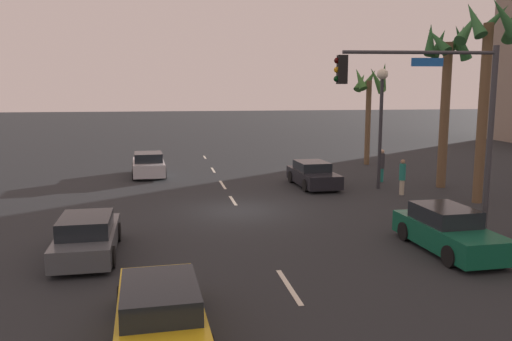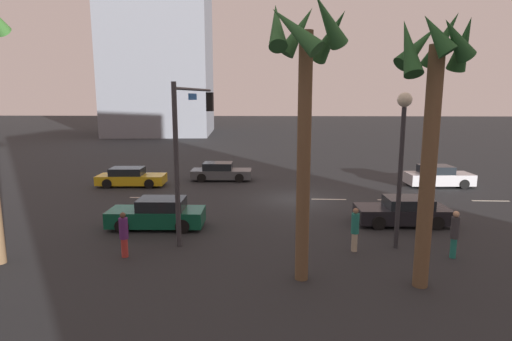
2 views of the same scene
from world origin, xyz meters
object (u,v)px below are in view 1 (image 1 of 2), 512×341
object	(u,v)px
palm_tree_3	(446,69)
pedestrian_2	(402,176)
car_3	(87,237)
palm_tree_2	(488,56)
palm_tree_0	(370,89)
traffic_signal	(440,108)
car_1	(160,312)
car_4	(149,165)
streetlamp	(381,105)
car_2	(313,175)
car_0	(447,231)
pedestrian_1	(382,164)

from	to	relation	value
palm_tree_3	pedestrian_2	bearing A→B (deg)	-62.30
car_3	palm_tree_2	xyz separation A→B (m)	(-4.75, 16.55, 5.99)
palm_tree_0	palm_tree_3	bearing A→B (deg)	2.69
traffic_signal	pedestrian_2	size ratio (longest dim) A/B	3.75
car_1	traffic_signal	xyz separation A→B (m)	(-6.11, 9.53, 3.90)
car_4	streetlamp	distance (m)	14.02
palm_tree_0	palm_tree_2	xyz separation A→B (m)	(12.54, 0.14, 1.42)
car_1	car_2	world-z (taller)	car_2
car_4	palm_tree_0	xyz separation A→B (m)	(-2.19, 14.91, 4.52)
car_1	car_0	bearing A→B (deg)	115.90
pedestrian_1	palm_tree_2	xyz separation A→B (m)	(5.89, 2.10, 5.61)
car_0	pedestrian_1	bearing A→B (deg)	165.33
car_4	pedestrian_2	world-z (taller)	pedestrian_2
pedestrian_2	car_2	bearing A→B (deg)	-129.50
palm_tree_2	palm_tree_3	size ratio (longest dim) A/B	1.04
car_3	car_1	bearing A→B (deg)	20.69
car_0	traffic_signal	size ratio (longest dim) A/B	0.67
car_2	traffic_signal	xyz separation A→B (m)	(9.86, 1.50, 3.88)
car_0	pedestrian_2	bearing A→B (deg)	162.81
pedestrian_2	palm_tree_2	bearing A→B (deg)	49.10
palm_tree_3	palm_tree_2	bearing A→B (deg)	-4.08
palm_tree_2	car_0	bearing A→B (deg)	-40.02
car_2	streetlamp	world-z (taller)	streetlamp
traffic_signal	palm_tree_3	bearing A→B (deg)	148.91
car_2	car_3	size ratio (longest dim) A/B	1.00
pedestrian_1	car_2	bearing A→B (deg)	-81.84
car_1	palm_tree_2	xyz separation A→B (m)	(-10.68, 14.31, 6.00)
car_3	pedestrian_2	distance (m)	15.59
car_1	car_4	size ratio (longest dim) A/B	1.05
car_1	car_2	bearing A→B (deg)	153.31
traffic_signal	streetlamp	xyz separation A→B (m)	(-8.61, 1.70, -0.16)
streetlamp	palm_tree_3	bearing A→B (deg)	86.05
traffic_signal	car_0	bearing A→B (deg)	-16.38
car_1	car_3	bearing A→B (deg)	-159.31
pedestrian_2	palm_tree_2	distance (m)	6.64
car_2	pedestrian_1	bearing A→B (deg)	98.16
car_4	palm_tree_0	world-z (taller)	palm_tree_0
car_3	pedestrian_1	bearing A→B (deg)	126.37
pedestrian_2	car_3	bearing A→B (deg)	-63.17
car_2	palm_tree_0	distance (m)	10.55
car_2	pedestrian_2	xyz separation A→B (m)	(3.01, 3.65, 0.32)
car_2	palm_tree_2	distance (m)	10.16
pedestrian_2	pedestrian_1	bearing A→B (deg)	171.53
car_3	traffic_signal	size ratio (longest dim) A/B	0.66
car_3	streetlamp	bearing A→B (deg)	123.16
car_2	palm_tree_0	world-z (taller)	palm_tree_0
car_0	palm_tree_2	size ratio (longest dim) A/B	0.49
traffic_signal	pedestrian_2	xyz separation A→B (m)	(-6.85, 2.15, -3.55)
traffic_signal	palm_tree_0	bearing A→B (deg)	164.82
car_2	car_1	bearing A→B (deg)	-26.69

